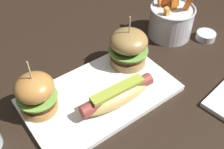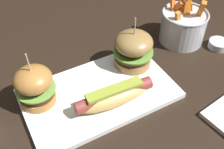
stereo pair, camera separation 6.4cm
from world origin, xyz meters
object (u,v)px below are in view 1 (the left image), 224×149
(sauce_ramekin, at_px, (206,36))
(platter_main, at_px, (100,95))
(slider_right, at_px, (128,47))
(fries_bucket, at_px, (171,21))
(slider_left, at_px, (36,94))
(hot_dog, at_px, (118,95))

(sauce_ramekin, bearing_deg, platter_main, 179.91)
(slider_right, distance_m, sauce_ramekin, 0.27)
(fries_bucket, height_order, sauce_ramekin, fries_bucket)
(fries_bucket, xyz_separation_m, sauce_ramekin, (0.07, -0.08, -0.04))
(sauce_ramekin, bearing_deg, slider_left, 175.20)
(platter_main, height_order, hot_dog, hot_dog)
(slider_right, xyz_separation_m, fries_bucket, (0.19, 0.04, -0.01))
(fries_bucket, bearing_deg, platter_main, -165.35)
(platter_main, distance_m, slider_left, 0.15)
(hot_dog, distance_m, slider_left, 0.18)
(slider_left, height_order, fries_bucket, slider_left)
(hot_dog, relative_size, fries_bucket, 1.28)
(slider_left, relative_size, slider_right, 1.00)
(hot_dog, bearing_deg, platter_main, 107.89)
(platter_main, relative_size, slider_left, 2.56)
(platter_main, relative_size, slider_right, 2.55)
(hot_dog, distance_m, slider_right, 0.15)
(platter_main, distance_m, fries_bucket, 0.33)
(platter_main, height_order, slider_left, slider_left)
(slider_right, relative_size, fries_bucket, 0.96)
(platter_main, height_order, slider_right, slider_right)
(hot_dog, relative_size, slider_right, 1.33)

